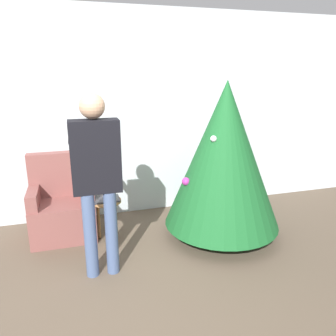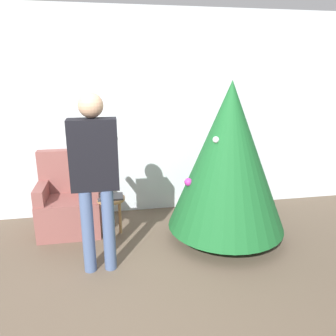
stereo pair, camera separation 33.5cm
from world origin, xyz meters
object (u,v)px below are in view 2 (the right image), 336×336
at_px(christmas_tree, 228,157).
at_px(side_stool, 111,206).
at_px(armchair, 70,203).
at_px(person_standing, 95,168).

xyz_separation_m(christmas_tree, side_stool, (-1.33, 0.27, -0.60)).
bearing_deg(armchair, christmas_tree, -16.44).
bearing_deg(christmas_tree, armchair, 163.56).
xyz_separation_m(armchair, side_stool, (0.50, -0.27, 0.05)).
distance_m(christmas_tree, armchair, 2.01).
height_order(christmas_tree, person_standing, christmas_tree).
relative_size(christmas_tree, side_stool, 3.69).
height_order(armchair, side_stool, armchair).
bearing_deg(side_stool, person_standing, -101.70).
bearing_deg(christmas_tree, person_standing, -166.29).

